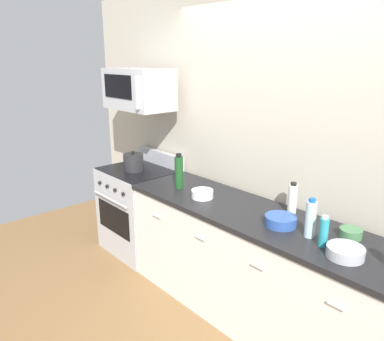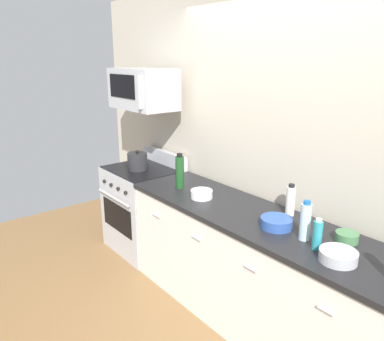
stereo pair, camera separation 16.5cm
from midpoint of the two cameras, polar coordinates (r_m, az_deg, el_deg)
name	(u,v)px [view 2 (the right image)]	position (r m, az deg, el deg)	size (l,w,h in m)	color
ground_plane	(248,319)	(3.36, 9.98, -21.24)	(6.60, 6.60, 0.00)	olive
back_wall	(292,151)	(3.07, 16.32, 2.78)	(5.50, 0.10, 2.70)	beige
counter_unit	(251,269)	(3.10, 10.41, -14.52)	(2.41, 0.66, 0.92)	silver
range_oven	(144,208)	(4.17, -6.19, -5.68)	(0.76, 0.69, 1.07)	#B7BABF
microwave	(143,89)	(3.90, -6.22, 12.17)	(0.74, 0.44, 0.40)	#B7BABF
bottle_water_clear	(305,221)	(2.57, 18.54, -7.31)	(0.07, 0.07, 0.27)	silver
bottle_wine_green	(180,172)	(3.38, -0.46, -0.17)	(0.08, 0.08, 0.32)	#19471E
bottle_vinegar_white	(290,201)	(2.92, 16.24, -4.39)	(0.07, 0.07, 0.24)	silver
bottle_dish_soap	(317,235)	(2.48, 20.27, -9.13)	(0.06, 0.06, 0.20)	teal
bowl_blue_mixing	(276,222)	(2.72, 14.36, -7.60)	(0.22, 0.22, 0.07)	#2D519E
bowl_green_glaze	(347,237)	(2.68, 24.02, -9.15)	(0.14, 0.14, 0.06)	#477A4C
bowl_steel_prep	(338,256)	(2.42, 23.10, -11.76)	(0.22, 0.22, 0.07)	#B2B5BA
bowl_white_ceramic	(202,194)	(3.17, 2.95, -3.54)	(0.18, 0.18, 0.07)	white
stockpot	(137,161)	(3.97, -7.07, 1.39)	(0.21, 0.21, 0.21)	#262628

